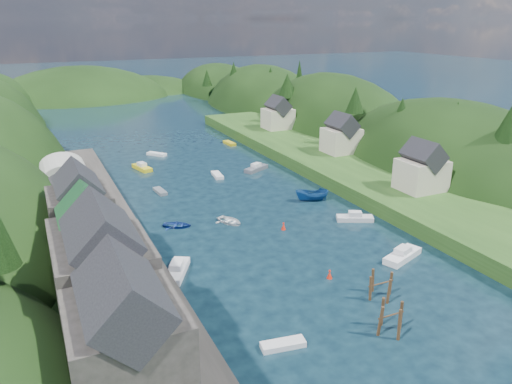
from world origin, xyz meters
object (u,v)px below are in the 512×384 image
channel_buoy_near (330,275)px  piling_cluster_near (390,320)px  piling_cluster_far (380,288)px  channel_buoy_far (284,226)px

channel_buoy_near → piling_cluster_near: bearing=-92.7°
piling_cluster_near → piling_cluster_far: (3.27, 5.66, -0.19)m
channel_buoy_near → channel_buoy_far: 15.17m
piling_cluster_far → channel_buoy_near: size_ratio=3.11×
piling_cluster_near → channel_buoy_far: piling_cluster_near is taller
piling_cluster_near → channel_buoy_far: size_ratio=3.46×
piling_cluster_far → channel_buoy_near: bearing=114.7°
piling_cluster_near → piling_cluster_far: bearing=60.0°
piling_cluster_near → piling_cluster_far: size_ratio=1.11×
piling_cluster_near → channel_buoy_far: 26.75m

